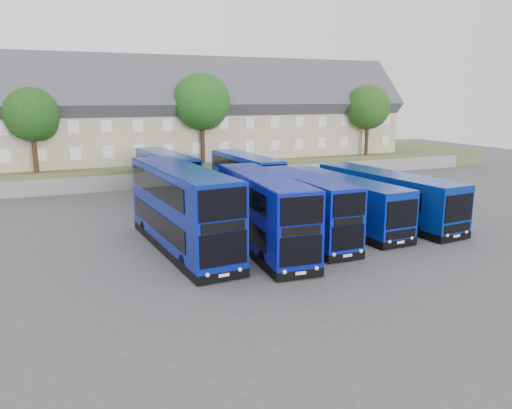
% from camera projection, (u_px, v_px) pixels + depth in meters
% --- Properties ---
extents(ground, '(120.00, 120.00, 0.00)m').
position_uv_depth(ground, '(301.00, 252.00, 28.85)').
color(ground, '#434347').
rests_on(ground, ground).
extents(retaining_wall, '(70.00, 0.40, 1.50)m').
position_uv_depth(retaining_wall, '(189.00, 178.00, 50.28)').
color(retaining_wall, slate).
rests_on(retaining_wall, ground).
extents(earth_bank, '(80.00, 20.00, 2.00)m').
position_uv_depth(earth_bank, '(166.00, 164.00, 59.22)').
color(earth_bank, '#4B4F2C').
rests_on(earth_bank, ground).
extents(terrace_row, '(54.00, 10.40, 11.20)m').
position_uv_depth(terrace_row, '(173.00, 117.00, 54.44)').
color(terrace_row, tan).
rests_on(terrace_row, earth_bank).
extents(dd_front_left, '(3.62, 12.28, 4.82)m').
position_uv_depth(dd_front_left, '(182.00, 210.00, 28.83)').
color(dd_front_left, '#07198F').
rests_on(dd_front_left, ground).
extents(dd_front_mid, '(3.34, 11.16, 4.37)m').
position_uv_depth(dd_front_mid, '(263.00, 214.00, 28.98)').
color(dd_front_mid, '#08119A').
rests_on(dd_front_mid, ground).
extents(dd_front_right, '(2.45, 10.04, 3.97)m').
position_uv_depth(dd_front_right, '(305.00, 209.00, 31.13)').
color(dd_front_right, '#0819A3').
rests_on(dd_front_right, ground).
extents(dd_rear_left, '(3.31, 10.71, 4.19)m').
position_uv_depth(dd_rear_left, '(167.00, 179.00, 41.85)').
color(dd_rear_left, navy).
rests_on(dd_rear_left, ground).
extents(dd_rear_right, '(2.78, 10.26, 4.04)m').
position_uv_depth(dd_rear_right, '(246.00, 180.00, 41.64)').
color(dd_rear_right, '#0929A6').
rests_on(dd_rear_right, ground).
extents(coach_east_a, '(3.32, 12.51, 3.39)m').
position_uv_depth(coach_east_a, '(340.00, 202.00, 34.55)').
color(coach_east_a, '#071F91').
rests_on(coach_east_a, ground).
extents(coach_east_b, '(3.90, 12.92, 3.48)m').
position_uv_depth(coach_east_b, '(386.00, 197.00, 35.90)').
color(coach_east_b, navy).
rests_on(coach_east_b, ground).
extents(tree_west, '(4.80, 4.80, 7.65)m').
position_uv_depth(tree_west, '(33.00, 117.00, 44.64)').
color(tree_west, '#382314').
rests_on(tree_west, earth_bank).
extents(tree_mid, '(5.76, 5.76, 9.18)m').
position_uv_depth(tree_mid, '(203.00, 104.00, 50.98)').
color(tree_mid, '#382314').
rests_on(tree_mid, earth_bank).
extents(tree_east, '(5.12, 5.12, 8.16)m').
position_uv_depth(tree_east, '(369.00, 109.00, 58.31)').
color(tree_east, '#382314').
rests_on(tree_east, earth_bank).
extents(tree_far, '(5.44, 5.44, 8.67)m').
position_uv_depth(tree_far, '(375.00, 105.00, 66.82)').
color(tree_far, '#382314').
rests_on(tree_far, earth_bank).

